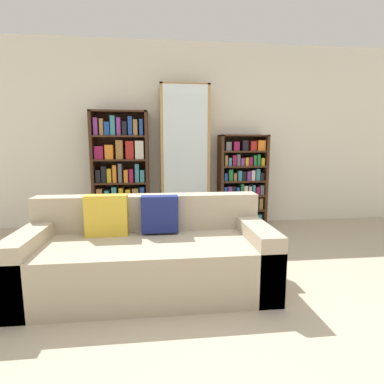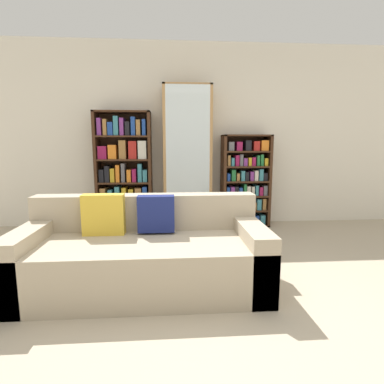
# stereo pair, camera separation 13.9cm
# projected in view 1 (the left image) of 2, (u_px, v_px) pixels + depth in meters

# --- Properties ---
(ground_plane) EXTENTS (16.00, 16.00, 0.00)m
(ground_plane) POSITION_uv_depth(u_px,v_px,m) (223.00, 324.00, 2.05)
(ground_plane) COLOR tan
(wall_back) EXTENTS (7.08, 0.06, 2.70)m
(wall_back) POSITION_uv_depth(u_px,v_px,m) (186.00, 136.00, 4.53)
(wall_back) COLOR silver
(wall_back) RESTS_ON ground
(couch) EXTENTS (2.04, 0.88, 0.79)m
(couch) POSITION_uv_depth(u_px,v_px,m) (148.00, 256.00, 2.56)
(couch) COLOR tan
(couch) RESTS_ON ground
(bookshelf_left) EXTENTS (0.79, 0.32, 1.68)m
(bookshelf_left) POSITION_uv_depth(u_px,v_px,m) (122.00, 172.00, 4.30)
(bookshelf_left) COLOR #3D2314
(bookshelf_left) RESTS_ON ground
(display_cabinet) EXTENTS (0.69, 0.36, 2.05)m
(display_cabinet) POSITION_uv_depth(u_px,v_px,m) (184.00, 158.00, 4.36)
(display_cabinet) COLOR #AD7F4C
(display_cabinet) RESTS_ON ground
(bookshelf_right) EXTENTS (0.71, 0.32, 1.36)m
(bookshelf_right) POSITION_uv_depth(u_px,v_px,m) (242.00, 182.00, 4.53)
(bookshelf_right) COLOR #3D2314
(bookshelf_right) RESTS_ON ground
(wine_bottle) EXTENTS (0.08, 0.08, 0.37)m
(wine_bottle) POSITION_uv_depth(u_px,v_px,m) (228.00, 240.00, 3.39)
(wine_bottle) COLOR black
(wine_bottle) RESTS_ON ground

